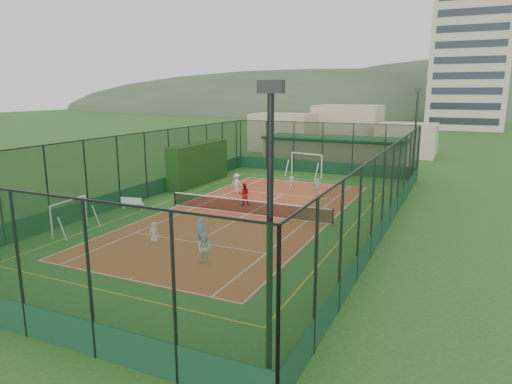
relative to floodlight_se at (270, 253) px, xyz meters
The scene contains 21 objects.
ground 19.15m from the floodlight_se, 117.39° to the left, with size 300.00×300.00×0.00m, color #20571D.
court_slab 19.14m from the floodlight_se, 117.39° to the left, with size 11.17×23.97×0.01m, color #AA5225.
tennis_net 19.04m from the floodlight_se, 117.39° to the left, with size 11.67×0.12×1.06m, color black, non-canonical shape.
perimeter_fence 18.77m from the floodlight_se, 117.39° to the left, with size 18.12×34.12×5.00m, color black, non-canonical shape.
floodlight_se is the anchor object (origin of this frame).
floodlight_ne 33.20m from the floodlight_se, 90.00° to the left, with size 0.60×0.26×8.25m, color black, non-canonical shape.
clubhouse 39.63m from the floodlight_se, 102.56° to the left, with size 15.20×7.20×3.15m, color tan, non-canonical shape.
apartment_tower 99.26m from the floodlight_se, 88.03° to the left, with size 15.00×12.00×30.00m, color beige.
distant_hills 166.87m from the floodlight_se, 92.96° to the left, with size 200.00×60.00×24.00m, color #384C33, non-canonical shape.
hedge_left 29.47m from the floodlight_se, 125.12° to the left, with size 1.22×8.16×3.57m, color black.
white_bench 22.19m from the floodlight_se, 138.55° to the left, with size 1.57×0.43×0.88m, color white, non-canonical shape.
futsal_goal_near 18.77m from the floodlight_se, 151.63° to the left, with size 0.83×2.87×1.85m, color white, non-canonical shape.
futsal_goal_far 32.64m from the floodlight_se, 106.77° to the left, with size 3.41×0.99×2.20m, color white, non-canonical shape.
child_near_left 14.53m from the floodlight_se, 139.09° to the left, with size 0.56×0.37×1.15m, color white.
child_near_mid 13.24m from the floodlight_se, 129.31° to the left, with size 0.54×0.36×1.49m, color #51ABE7.
child_near_right 10.64m from the floodlight_se, 130.47° to the left, with size 0.73×0.57×1.50m, color white.
child_far_left 25.61m from the floodlight_se, 118.90° to the left, with size 0.99×0.57×1.54m, color silver.
child_far_right 24.63m from the floodlight_se, 104.14° to the left, with size 0.83×0.35×1.42m, color silver.
child_far_back 26.43m from the floodlight_se, 109.03° to the left, with size 1.13×0.36×1.21m, color white.
coach 21.31m from the floodlight_se, 117.89° to the left, with size 0.79×0.61×1.62m, color #AA1312.
tennis_balls 20.03m from the floodlight_se, 113.75° to the left, with size 3.97×1.04×0.07m.
Camera 1 is at (12.71, -26.37, 8.01)m, focal length 32.00 mm.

